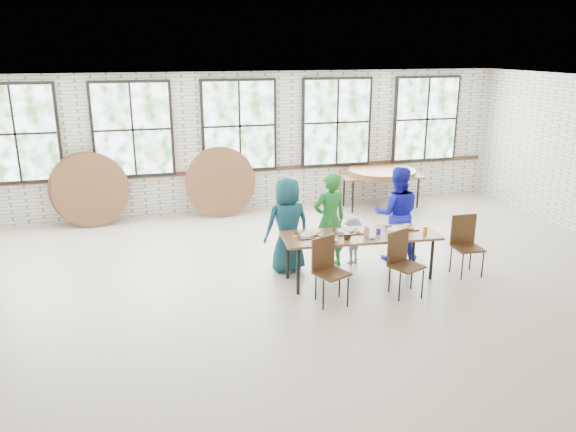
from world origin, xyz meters
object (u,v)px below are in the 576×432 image
object	(u,v)px
chair_near_left	(327,265)
dining_table	(360,237)
chair_near_right	(402,258)
storage_table	(381,177)

from	to	relation	value
chair_near_left	dining_table	bearing A→B (deg)	15.88
dining_table	chair_near_right	world-z (taller)	chair_near_right
storage_table	chair_near_right	bearing A→B (deg)	-104.70
chair_near_right	storage_table	size ratio (longest dim) A/B	0.51
dining_table	chair_near_right	bearing A→B (deg)	-53.93
chair_near_left	chair_near_right	distance (m)	1.14
dining_table	storage_table	bearing A→B (deg)	66.28
chair_near_right	storage_table	distance (m)	4.65
chair_near_right	dining_table	bearing A→B (deg)	98.29
chair_near_left	storage_table	distance (m)	5.14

